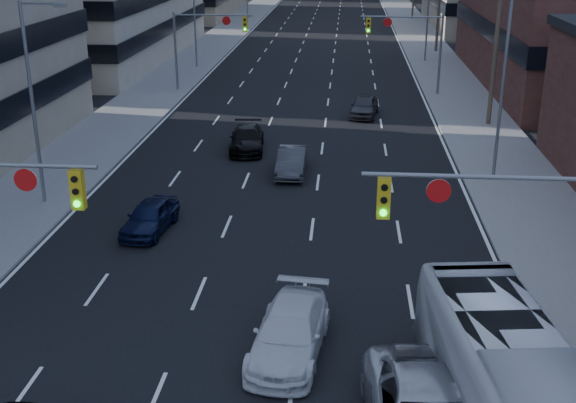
# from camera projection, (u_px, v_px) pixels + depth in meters

# --- Properties ---
(signal_near_right) EXTENTS (6.59, 0.33, 6.00)m
(signal_near_right) POSITION_uv_depth(u_px,v_px,m) (511.00, 231.00, 18.84)
(signal_near_right) COLOR slate
(signal_near_right) RESTS_ON ground
(signal_far_left) EXTENTS (6.09, 0.33, 6.00)m
(signal_far_left) POSITION_uv_depth(u_px,v_px,m) (205.00, 35.00, 54.51)
(signal_far_left) COLOR slate
(signal_far_left) RESTS_ON ground
(signal_far_right) EXTENTS (6.09, 0.33, 6.00)m
(signal_far_right) POSITION_uv_depth(u_px,v_px,m) (410.00, 38.00, 53.37)
(signal_far_right) COLOR slate
(signal_far_right) RESTS_ON ground
(utility_pole_block) EXTENTS (2.20, 0.28, 11.00)m
(utility_pole_block) POSITION_uv_depth(u_px,v_px,m) (497.00, 34.00, 44.11)
(utility_pole_block) COLOR #4C3D2D
(utility_pole_block) RESTS_ON ground
(streetlight_left_near) EXTENTS (2.03, 0.22, 9.00)m
(streetlight_left_near) POSITION_uv_depth(u_px,v_px,m) (35.00, 95.00, 31.12)
(streetlight_left_near) COLOR slate
(streetlight_left_near) RESTS_ON ground
(streetlight_left_mid) EXTENTS (2.03, 0.22, 9.00)m
(streetlight_left_mid) POSITION_uv_depth(u_px,v_px,m) (196.00, 11.00, 63.79)
(streetlight_left_mid) COLOR slate
(streetlight_left_mid) RESTS_ON ground
(streetlight_right_near) EXTENTS (2.03, 0.22, 9.00)m
(streetlight_right_near) POSITION_uv_depth(u_px,v_px,m) (500.00, 80.00, 34.24)
(streetlight_right_near) COLOR slate
(streetlight_right_near) RESTS_ON ground
(streetlight_right_far) EXTENTS (2.03, 0.22, 9.00)m
(streetlight_right_far) POSITION_uv_depth(u_px,v_px,m) (427.00, 7.00, 66.91)
(streetlight_right_far) COLOR slate
(streetlight_right_far) RESTS_ON ground
(white_van) EXTENTS (2.48, 4.99, 1.39)m
(white_van) POSITION_uv_depth(u_px,v_px,m) (290.00, 332.00, 21.05)
(white_van) COLOR silver
(white_van) RESTS_ON ground
(sedan_blue) EXTENTS (1.96, 3.98, 1.31)m
(sedan_blue) POSITION_uv_depth(u_px,v_px,m) (150.00, 217.00, 29.71)
(sedan_blue) COLOR black
(sedan_blue) RESTS_ON ground
(sedan_grey_center) EXTENTS (1.41, 4.02, 1.32)m
(sedan_grey_center) POSITION_uv_depth(u_px,v_px,m) (292.00, 162.00, 36.79)
(sedan_grey_center) COLOR #363639
(sedan_grey_center) RESTS_ON ground
(sedan_black_far) EXTENTS (2.26, 4.72, 1.33)m
(sedan_black_far) POSITION_uv_depth(u_px,v_px,m) (247.00, 139.00, 40.76)
(sedan_black_far) COLOR black
(sedan_black_far) RESTS_ON ground
(sedan_grey_right) EXTENTS (2.19, 4.30, 1.40)m
(sedan_grey_right) POSITION_uv_depth(u_px,v_px,m) (364.00, 106.00, 48.32)
(sedan_grey_right) COLOR #313133
(sedan_grey_right) RESTS_ON ground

